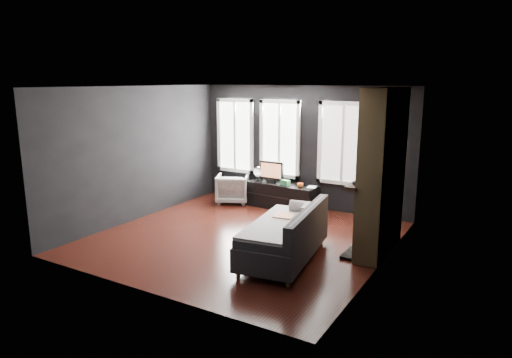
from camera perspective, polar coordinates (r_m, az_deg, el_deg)
The scene contains 18 objects.
floor at distance 8.38m, azimuth -1.64°, elevation -7.34°, with size 5.00×5.00×0.00m, color black.
ceiling at distance 7.89m, azimuth -1.77°, elevation 11.46°, with size 5.00×5.00×0.00m, color white.
wall_back at distance 10.20m, azimuth 5.82°, elevation 3.98°, with size 5.00×0.02×2.70m, color black.
wall_left at distance 9.58m, azimuth -14.48°, elevation 3.11°, with size 0.02×5.00×2.70m, color black.
wall_right at distance 7.04m, azimuth 15.77°, elevation -0.18°, with size 0.02×5.00×2.70m, color black.
windows at distance 10.26m, azimuth 3.54°, elevation 9.85°, with size 4.00×0.16×1.76m, color white, non-canonical shape.
fireplace at distance 7.66m, azimuth 15.50°, elevation 0.82°, with size 0.70×1.62×2.70m, color #93724C, non-canonical shape.
sofa at distance 7.29m, azimuth 3.51°, elevation -6.73°, with size 1.03×2.06×0.88m, color #262629, non-canonical shape.
stripe_pillow at distance 7.55m, azimuth 6.20°, elevation -4.54°, with size 0.08×0.34×0.34m, color gray.
armchair at distance 10.63m, azimuth -2.94°, elevation -1.03°, with size 0.71×0.67×0.73m, color white.
media_console at distance 10.18m, azimuth 3.30°, elevation -2.14°, with size 1.63×0.51×0.56m, color black, non-canonical shape.
monitor at distance 10.22m, azimuth 1.95°, elevation 1.09°, with size 0.60×0.13×0.53m, color black, non-canonical shape.
desk_fan at distance 10.41m, azimuth 0.26°, elevation 0.71°, with size 0.23×0.23×0.33m, color #A3A3A3, non-canonical shape.
mug at distance 9.78m, azimuth 5.55°, elevation -0.70°, with size 0.13×0.10×0.13m, color orange.
book at distance 9.81m, azimuth 6.51°, elevation -0.32°, with size 0.18×0.02×0.25m, color #B4A88D.
storage_box at distance 10.00m, azimuth 3.66°, elevation -0.44°, with size 0.20×0.13×0.11m, color #2B6A3D.
mantel_vase at distance 8.16m, azimuth 14.63°, elevation 1.30°, with size 0.17×0.18×0.17m, color gold.
mantel_clock at distance 7.23m, azimuth 12.39°, elevation -0.49°, with size 0.12×0.12×0.04m, color black.
Camera 1 is at (4.21, -6.67, 2.82)m, focal length 32.00 mm.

